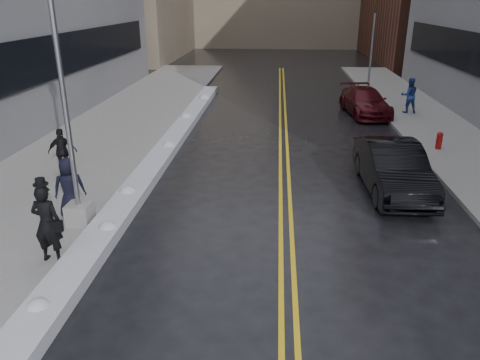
% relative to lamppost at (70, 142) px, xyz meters
% --- Properties ---
extents(ground, '(160.00, 160.00, 0.00)m').
position_rel_lamppost_xyz_m(ground, '(3.30, -2.00, -2.53)').
color(ground, black).
rests_on(ground, ground).
extents(sidewalk_west, '(5.50, 50.00, 0.15)m').
position_rel_lamppost_xyz_m(sidewalk_west, '(-2.45, 8.00, -2.46)').
color(sidewalk_west, gray).
rests_on(sidewalk_west, ground).
extents(sidewalk_east, '(4.00, 50.00, 0.15)m').
position_rel_lamppost_xyz_m(sidewalk_east, '(13.30, 8.00, -2.46)').
color(sidewalk_east, gray).
rests_on(sidewalk_east, ground).
extents(lane_line_left, '(0.12, 50.00, 0.01)m').
position_rel_lamppost_xyz_m(lane_line_left, '(5.65, 8.00, -2.53)').
color(lane_line_left, gold).
rests_on(lane_line_left, ground).
extents(lane_line_right, '(0.12, 50.00, 0.01)m').
position_rel_lamppost_xyz_m(lane_line_right, '(5.95, 8.00, -2.53)').
color(lane_line_right, gold).
rests_on(lane_line_right, ground).
extents(snow_ridge, '(0.90, 30.00, 0.34)m').
position_rel_lamppost_xyz_m(snow_ridge, '(0.85, 6.00, -2.36)').
color(snow_ridge, silver).
rests_on(snow_ridge, ground).
extents(lamppost, '(0.65, 0.65, 7.62)m').
position_rel_lamppost_xyz_m(lamppost, '(0.00, 0.00, 0.00)').
color(lamppost, gray).
rests_on(lamppost, sidewalk_west).
extents(fire_hydrant, '(0.26, 0.26, 0.73)m').
position_rel_lamppost_xyz_m(fire_hydrant, '(12.30, 8.00, -1.98)').
color(fire_hydrant, maroon).
rests_on(fire_hydrant, sidewalk_east).
extents(traffic_signal, '(0.16, 0.20, 6.00)m').
position_rel_lamppost_xyz_m(traffic_signal, '(11.80, 22.00, 0.87)').
color(traffic_signal, gray).
rests_on(traffic_signal, sidewalk_east).
extents(pedestrian_fedora, '(0.74, 0.51, 1.97)m').
position_rel_lamppost_xyz_m(pedestrian_fedora, '(0.10, -1.98, -1.40)').
color(pedestrian_fedora, black).
rests_on(pedestrian_fedora, sidewalk_west).
extents(pedestrian_c, '(1.01, 0.84, 1.78)m').
position_rel_lamppost_xyz_m(pedestrian_c, '(-0.41, 0.45, -1.49)').
color(pedestrian_c, black).
rests_on(pedestrian_c, sidewalk_west).
extents(pedestrian_d, '(1.06, 0.66, 1.68)m').
position_rel_lamppost_xyz_m(pedestrian_d, '(-2.14, 3.85, -1.54)').
color(pedestrian_d, black).
rests_on(pedestrian_d, sidewalk_west).
extents(pedestrian_east, '(0.96, 0.77, 1.90)m').
position_rel_lamppost_xyz_m(pedestrian_east, '(12.69, 14.73, -1.43)').
color(pedestrian_east, navy).
rests_on(pedestrian_east, sidewalk_east).
extents(car_black, '(1.92, 5.07, 1.65)m').
position_rel_lamppost_xyz_m(car_black, '(9.35, 3.46, -1.71)').
color(car_black, black).
rests_on(car_black, ground).
extents(car_maroon, '(2.60, 5.15, 1.43)m').
position_rel_lamppost_xyz_m(car_maroon, '(10.34, 14.73, -1.82)').
color(car_maroon, '#460B12').
rests_on(car_maroon, ground).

